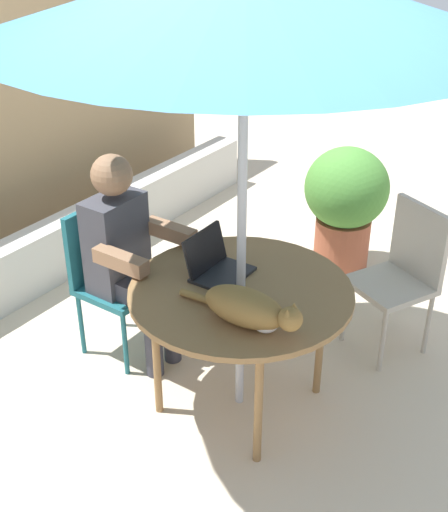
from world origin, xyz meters
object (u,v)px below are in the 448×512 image
at_px(patio_table, 241,298).
at_px(laptop, 214,262).
at_px(chair_occupied, 108,269).
at_px(chair_empty, 404,268).
at_px(potted_plant_near_fence, 345,202).
at_px(cat, 249,309).
at_px(person_seated, 126,250).

relative_size(patio_table, laptop, 3.63).
xyz_separation_m(chair_occupied, chair_empty, (0.97, -1.37, 0.00)).
height_order(chair_occupied, laptop, laptop).
distance_m(laptop, potted_plant_near_fence, 1.57).
bearing_deg(patio_table, cat, -139.48).
distance_m(chair_empty, person_seated, 1.57).
distance_m(patio_table, laptop, 0.23).
xyz_separation_m(person_seated, laptop, (0.05, -0.55, 0.08)).
bearing_deg(cat, person_seated, 76.22).
bearing_deg(patio_table, chair_empty, -25.77).
height_order(chair_empty, laptop, laptop).
bearing_deg(laptop, chair_occupied, 93.86).
bearing_deg(patio_table, laptop, 76.34).
xyz_separation_m(patio_table, chair_empty, (0.97, -0.47, -0.14)).
bearing_deg(chair_empty, patio_table, 154.23).
xyz_separation_m(patio_table, person_seated, (0.00, 0.75, 0.03)).
bearing_deg(patio_table, potted_plant_near_fence, 7.05).
distance_m(cat, potted_plant_near_fence, 1.89).
relative_size(patio_table, chair_empty, 1.25).
bearing_deg(potted_plant_near_fence, patio_table, -172.95).
distance_m(chair_occupied, cat, 1.16).
bearing_deg(laptop, chair_empty, -35.75).
distance_m(chair_empty, laptop, 1.17).
relative_size(person_seated, laptop, 4.02).
xyz_separation_m(chair_empty, person_seated, (-0.97, 1.22, 0.17)).
distance_m(patio_table, cat, 0.33).
bearing_deg(laptop, person_seated, 94.95).
relative_size(chair_occupied, person_seated, 0.72).
distance_m(patio_table, chair_occupied, 0.91).
height_order(person_seated, cat, person_seated).
relative_size(chair_occupied, laptop, 2.91).
relative_size(patio_table, chair_occupied, 1.25).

